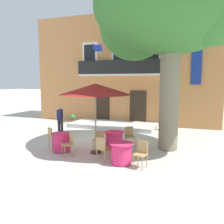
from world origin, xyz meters
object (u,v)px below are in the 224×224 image
object	(u,v)px
ground_planter_left	(73,118)
ground_planter_right	(162,124)
cafe_chair_middle_0	(102,147)
cafe_umbrella	(95,89)
cafe_table_middle	(121,153)
cafe_table_front	(114,140)
plane_tree	(170,10)
cafe_chair_near_tree_1	(52,136)
cafe_chair_front_0	(130,135)
cafe_chair_near_tree_0	(69,143)
cafe_chair_front_1	(99,139)
cafe_chair_middle_1	(141,152)
pedestrian_near_entrance	(60,119)
cafe_table_near_tree	(62,142)

from	to	relation	value
ground_planter_left	ground_planter_right	bearing A→B (deg)	-0.29
cafe_chair_middle_0	cafe_umbrella	world-z (taller)	cafe_umbrella
cafe_table_middle	cafe_table_front	bearing A→B (deg)	117.72
plane_tree	cafe_table_front	size ratio (longest dim) A/B	9.18
cafe_chair_near_tree_1	cafe_chair_middle_0	bearing A→B (deg)	-17.38
cafe_chair_near_tree_1	cafe_chair_front_0	size ratio (longest dim) A/B	1.00
cafe_chair_near_tree_0	ground_planter_left	distance (m)	7.25
ground_planter_right	cafe_chair_front_1	bearing A→B (deg)	-108.35
cafe_chair_middle_0	cafe_chair_middle_1	distance (m)	1.51
cafe_chair_near_tree_1	cafe_umbrella	size ratio (longest dim) A/B	0.31
cafe_chair_middle_1	ground_planter_left	bearing A→B (deg)	134.38
cafe_chair_front_1	pedestrian_near_entrance	bearing A→B (deg)	148.54
cafe_chair_near_tree_0	cafe_chair_middle_1	xyz separation A→B (m)	(2.96, -0.25, 0.00)
cafe_chair_near_tree_1	cafe_table_front	bearing A→B (deg)	17.23
cafe_chair_middle_0	cafe_chair_front_1	distance (m)	1.24
cafe_table_near_tree	cafe_chair_near_tree_1	distance (m)	0.77
cafe_chair_near_tree_0	cafe_chair_front_0	xyz separation A→B (m)	(1.86, 2.09, 0.00)
cafe_chair_middle_1	cafe_table_front	xyz separation A→B (m)	(-1.64, 1.82, -0.14)
cafe_umbrella	ground_planter_left	bearing A→B (deg)	127.44
cafe_chair_middle_1	ground_planter_right	distance (m)	6.58
cafe_table_near_tree	cafe_table_middle	size ratio (longest dim) A/B	1.00
cafe_table_front	cafe_chair_middle_1	bearing A→B (deg)	-47.87
cafe_chair_middle_0	plane_tree	bearing A→B (deg)	51.72
cafe_table_middle	ground_planter_right	xyz separation A→B (m)	(0.41, 6.46, -0.05)
cafe_table_middle	cafe_chair_middle_0	size ratio (longest dim) A/B	0.95
cafe_table_near_tree	cafe_chair_middle_0	bearing A→B (deg)	-14.48
cafe_chair_near_tree_1	ground_planter_left	world-z (taller)	cafe_chair_near_tree_1
cafe_table_middle	cafe_chair_front_1	bearing A→B (deg)	140.71
cafe_chair_near_tree_1	ground_planter_left	xyz separation A→B (m)	(-2.19, 5.59, -0.16)
cafe_chair_near_tree_1	cafe_umbrella	distance (m)	2.98
ground_planter_left	ground_planter_right	world-z (taller)	ground_planter_left
cafe_chair_front_0	ground_planter_right	bearing A→B (deg)	79.76
cafe_table_near_tree	cafe_chair_near_tree_0	size ratio (longest dim) A/B	0.95
cafe_chair_near_tree_1	cafe_chair_middle_1	xyz separation A→B (m)	(4.26, -1.00, 0.00)
cafe_chair_near_tree_1	cafe_table_middle	xyz separation A→B (m)	(3.52, -0.90, -0.14)
cafe_table_near_tree	ground_planter_left	bearing A→B (deg)	115.88
plane_tree	cafe_chair_front_1	size ratio (longest dim) A/B	8.72
plane_tree	cafe_chair_front_0	xyz separation A→B (m)	(-1.56, -0.28, -5.29)
cafe_table_middle	cafe_chair_near_tree_1	bearing A→B (deg)	165.72
cafe_table_near_tree	cafe_chair_near_tree_0	distance (m)	0.77
cafe_chair_front_0	cafe_chair_middle_1	bearing A→B (deg)	-64.84
cafe_chair_near_tree_0	cafe_umbrella	xyz separation A→B (m)	(0.84, 0.69, 2.08)
cafe_table_near_tree	ground_planter_left	world-z (taller)	cafe_table_near_tree
cafe_table_front	cafe_chair_front_0	world-z (taller)	cafe_chair_front_0
cafe_umbrella	ground_planter_left	distance (m)	7.47
plane_tree	cafe_table_middle	bearing A→B (deg)	-115.64
cafe_table_middle	plane_tree	bearing A→B (deg)	64.36
cafe_table_near_tree	cafe_chair_near_tree_1	size ratio (longest dim) A/B	0.95
cafe_table_front	cafe_umbrella	size ratio (longest dim) A/B	0.30
cafe_chair_middle_1	pedestrian_near_entrance	size ratio (longest dim) A/B	0.55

